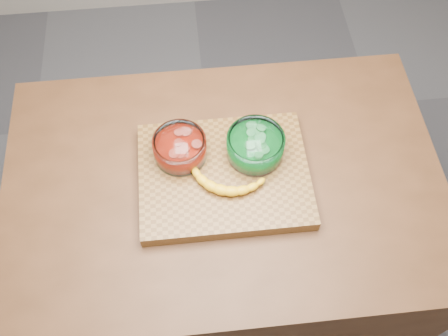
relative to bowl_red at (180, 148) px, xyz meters
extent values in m
plane|color=#55555A|center=(0.11, -0.07, -0.97)|extent=(3.50, 3.50, 0.00)
cube|color=#4A2B16|center=(0.11, -0.07, -0.52)|extent=(1.20, 0.80, 0.90)
cube|color=brown|center=(0.11, -0.07, -0.05)|extent=(0.45, 0.35, 0.04)
cylinder|color=white|center=(0.00, 0.00, 0.00)|extent=(0.14, 0.14, 0.07)
cylinder|color=red|center=(0.00, 0.00, -0.01)|extent=(0.12, 0.12, 0.04)
cylinder|color=#F0604C|center=(0.00, 0.00, 0.02)|extent=(0.11, 0.11, 0.02)
cylinder|color=white|center=(0.20, -0.02, 0.00)|extent=(0.15, 0.15, 0.07)
cylinder|color=#0F8327|center=(0.20, -0.02, -0.01)|extent=(0.13, 0.13, 0.04)
cylinder|color=#5FCB6B|center=(0.20, -0.02, 0.02)|extent=(0.12, 0.12, 0.02)
camera|label=1|loc=(0.04, -0.72, 1.11)|focal=40.00mm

